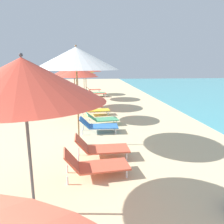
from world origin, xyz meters
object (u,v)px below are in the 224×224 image
Objects in this scene: umbrella_third at (76,58)px; lounger_second_shoreside at (94,164)px; lounger_third_inland at (100,147)px; lounger_fourth_inland at (102,119)px; umbrella_farthest at (84,69)px; lounger_farthest_shoreside at (93,89)px; person_walking_near at (31,95)px; umbrella_fifth at (74,70)px; lounger_fifth_shoreside at (87,100)px; umbrella_fourth at (77,72)px; lounger_fourth_shoreside at (94,109)px; lounger_fifth_inland at (89,105)px; lounger_sixth_shoreside at (97,93)px; umbrella_sixth at (86,68)px; lounger_farthest_inland at (95,92)px; lounger_third_shoreside at (98,125)px.

lounger_second_shoreside is at bearing -76.72° from umbrella_third.
lounger_third_inland is 1.06× the size of lounger_fourth_inland.
umbrella_farthest reaches higher than lounger_second_shoreside.
person_walking_near is (-3.34, -8.19, 0.65)m from lounger_farthest_shoreside.
umbrella_fifth is at bearing -92.92° from umbrella_farthest.
umbrella_fifth is 1.05× the size of umbrella_farthest.
lounger_fourth_inland is at bearing -69.76° from umbrella_fifth.
lounger_fourth_inland is 0.97× the size of lounger_farthest_shoreside.
umbrella_fourth is at bearing -90.75° from lounger_fifth_shoreside.
umbrella_fourth is 1.71× the size of lounger_farthest_shoreside.
umbrella_fifth is 2.48m from lounger_fifth_shoreside.
lounger_fourth_shoreside is 1.06× the size of lounger_fifth_inland.
lounger_fourth_shoreside reaches higher than lounger_fifth_shoreside.
lounger_sixth_shoreside is (0.15, 11.67, 0.00)m from lounger_third_inland.
umbrella_sixth reaches higher than person_walking_near.
lounger_third_inland is 6.26m from lounger_fifth_inland.
umbrella_farthest is at bearing 124.16° from lounger_farthest_inland.
lounger_second_shoreside is 1.04× the size of lounger_fifth_inland.
lounger_fourth_shoreside is 3.35m from lounger_fifth_shoreside.
lounger_farthest_inland is (0.66, 1.50, -1.97)m from umbrella_sixth.
umbrella_third is at bearing -118.82° from lounger_fourth_inland.
lounger_fourth_shoreside is 1.06× the size of lounger_fifth_shoreside.
lounger_fourth_shoreside is 1.06m from lounger_fifth_inland.
lounger_sixth_shoreside is at bearing 85.67° from umbrella_third.
lounger_fifth_inland is at bearing 91.22° from lounger_third_inland.
lounger_farthest_shoreside is (0.66, 10.19, -1.91)m from umbrella_fourth.
umbrella_farthest is (0.31, 5.99, -0.10)m from umbrella_fifth.
umbrella_farthest is (-0.26, 2.77, -0.14)m from umbrella_sixth.
umbrella_fifth reaches higher than lounger_farthest_shoreside.
lounger_farthest_inland is at bearing 82.81° from lounger_fourth_inland.
lounger_third_inland reaches higher than lounger_sixth_shoreside.
lounger_farthest_inland is (0.11, 6.77, 0.03)m from lounger_fourth_shoreside.
umbrella_third reaches higher than lounger_fifth_inland.
lounger_fourth_inland is at bearing 79.33° from lounger_third_shoreside.
lounger_fourth_inland is 2.94m from lounger_fifth_inland.
umbrella_fifth reaches higher than lounger_fourth_inland.
umbrella_sixth is at bearing 90.94° from lounger_third_inland.
lounger_third_shoreside is 0.91× the size of lounger_fourth_shoreside.
umbrella_third is at bearing 24.00° from person_walking_near.
umbrella_fifth reaches higher than umbrella_farthest.
lounger_farthest_shoreside reaches higher than lounger_fifth_shoreside.
umbrella_farthest is at bearing 94.99° from lounger_third_shoreside.
person_walking_near is at bearing 143.20° from umbrella_fourth.
lounger_third_inland is 14.49m from lounger_farthest_shoreside.
umbrella_sixth is (-0.87, 7.12, 2.02)m from lounger_fourth_inland.
lounger_third_shoreside is 0.58× the size of umbrella_fourth.
umbrella_third reaches higher than umbrella_sixth.
umbrella_sixth is 1.62× the size of lounger_farthest_inland.
lounger_sixth_shoreside is 1.00× the size of lounger_farthest_shoreside.
lounger_sixth_shoreside is 0.59× the size of umbrella_farthest.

